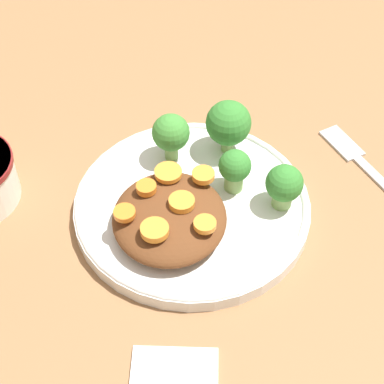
# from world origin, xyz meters

# --- Properties ---
(ground_plane) EXTENTS (4.00, 4.00, 0.00)m
(ground_plane) POSITION_xyz_m (0.00, 0.00, 0.00)
(ground_plane) COLOR #8C603D
(plate) EXTENTS (0.23, 0.23, 0.02)m
(plate) POSITION_xyz_m (0.00, 0.00, 0.01)
(plate) COLOR silver
(plate) RESTS_ON ground_plane
(stew_mound) EXTENTS (0.12, 0.11, 0.03)m
(stew_mound) POSITION_xyz_m (-0.03, 0.02, 0.03)
(stew_mound) COLOR #5B3319
(stew_mound) RESTS_ON plate
(broccoli_floret_0) EXTENTS (0.03, 0.03, 0.05)m
(broccoli_floret_0) POSITION_xyz_m (0.02, -0.04, 0.04)
(broccoli_floret_0) COLOR #7FA85B
(broccoli_floret_0) RESTS_ON plate
(broccoli_floret_1) EXTENTS (0.04, 0.04, 0.05)m
(broccoli_floret_1) POSITION_xyz_m (0.06, 0.02, 0.05)
(broccoli_floret_1) COLOR #759E51
(broccoli_floret_1) RESTS_ON plate
(broccoli_floret_2) EXTENTS (0.04, 0.04, 0.05)m
(broccoli_floret_2) POSITION_xyz_m (-0.00, -0.09, 0.04)
(broccoli_floret_2) COLOR #7FA85B
(broccoli_floret_2) RESTS_ON plate
(broccoli_floret_3) EXTENTS (0.05, 0.05, 0.06)m
(broccoli_floret_3) POSITION_xyz_m (0.08, -0.04, 0.05)
(broccoli_floret_3) COLOR #7FA85B
(broccoli_floret_3) RESTS_ON plate
(carrot_slice_0) EXTENTS (0.03, 0.03, 0.00)m
(carrot_slice_0) POSITION_xyz_m (0.01, 0.02, 0.05)
(carrot_slice_0) COLOR orange
(carrot_slice_0) RESTS_ON stew_mound
(carrot_slice_1) EXTENTS (0.02, 0.02, 0.01)m
(carrot_slice_1) POSITION_xyz_m (-0.04, 0.06, 0.05)
(carrot_slice_1) COLOR orange
(carrot_slice_1) RESTS_ON stew_mound
(carrot_slice_2) EXTENTS (0.03, 0.03, 0.01)m
(carrot_slice_2) POSITION_xyz_m (-0.06, 0.03, 0.05)
(carrot_slice_2) COLOR orange
(carrot_slice_2) RESTS_ON stew_mound
(carrot_slice_3) EXTENTS (0.02, 0.02, 0.01)m
(carrot_slice_3) POSITION_xyz_m (-0.05, -0.01, 0.05)
(carrot_slice_3) COLOR orange
(carrot_slice_3) RESTS_ON stew_mound
(carrot_slice_4) EXTENTS (0.02, 0.02, 0.01)m
(carrot_slice_4) POSITION_xyz_m (-0.03, 0.01, 0.05)
(carrot_slice_4) COLOR orange
(carrot_slice_4) RESTS_ON stew_mound
(carrot_slice_5) EXTENTS (0.02, 0.02, 0.01)m
(carrot_slice_5) POSITION_xyz_m (0.01, -0.01, 0.05)
(carrot_slice_5) COLOR orange
(carrot_slice_5) RESTS_ON stew_mound
(carrot_slice_6) EXTENTS (0.02, 0.02, 0.01)m
(carrot_slice_6) POSITION_xyz_m (-0.01, 0.04, 0.05)
(carrot_slice_6) COLOR orange
(carrot_slice_6) RESTS_ON stew_mound
(fork) EXTENTS (0.16, 0.10, 0.01)m
(fork) POSITION_xyz_m (0.07, -0.18, 0.00)
(fork) COLOR #B4B4B4
(fork) RESTS_ON ground_plane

